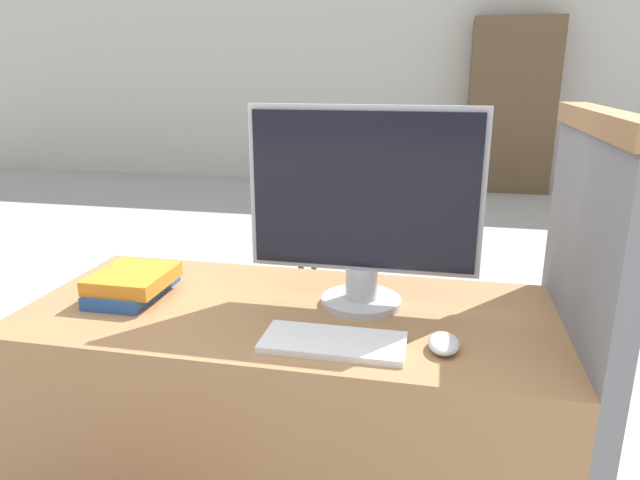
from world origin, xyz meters
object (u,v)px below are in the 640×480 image
monitor (363,207)px  mouse (444,343)px  keyboard (333,342)px  book_stack (133,283)px  far_chair (339,199)px

monitor → mouse: (0.22, -0.22, -0.25)m
monitor → mouse: monitor is taller
keyboard → book_stack: (-0.60, 0.18, 0.03)m
mouse → far_chair: size_ratio=0.10×
mouse → far_chair: 2.51m
keyboard → book_stack: book_stack is taller
keyboard → mouse: (0.25, 0.03, 0.01)m
monitor → book_stack: monitor is taller
mouse → book_stack: bearing=169.9°
book_stack → mouse: bearing=-10.1°
keyboard → far_chair: 2.48m
monitor → far_chair: 2.28m
book_stack → far_chair: bearing=85.5°
book_stack → far_chair: (0.18, 2.26, -0.24)m
far_chair → book_stack: bearing=-104.0°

